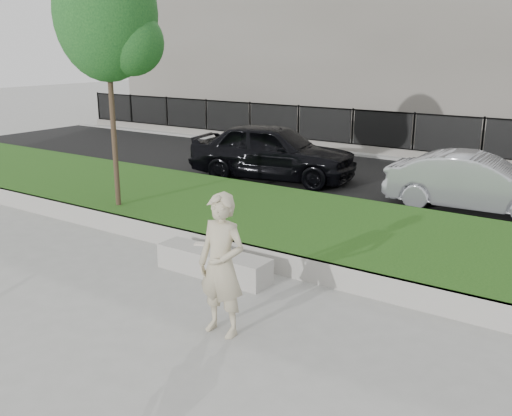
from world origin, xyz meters
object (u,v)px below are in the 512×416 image
Objects in this scene: stone_bench at (213,263)px; young_tree at (110,18)px; man at (222,265)px; car_silver at (476,183)px; book at (201,244)px; car_dark at (273,151)px.

stone_bench is 5.43m from young_tree.
man is (1.33, -1.49, 0.74)m from stone_bench.
car_silver is (1.28, 7.83, -0.26)m from man.
stone_bench is at bearing 131.11° from man.
young_tree is (-3.46, 1.23, 4.00)m from stone_bench.
book is at bearing 135.76° from man.
man is 2.44m from book.
car_dark is 5.59m from car_silver.
man reaches higher than car_silver.
car_silver is at bearing 67.60° from stone_bench.
young_tree is 1.32× the size of car_silver.
young_tree is (-3.07, 1.08, 3.78)m from book.
book is 6.89m from car_silver.
stone_bench is 0.48m from book.
car_dark reaches higher than car_silver.
young_tree is at bearing 134.49° from book.
car_dark is (0.49, 5.25, -3.37)m from young_tree.
young_tree is 8.68m from car_silver.
young_tree reaches higher than car_dark.
man reaches higher than stone_bench.
stone_bench is 6.88m from car_silver.
stone_bench is 0.44× the size of car_dark.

